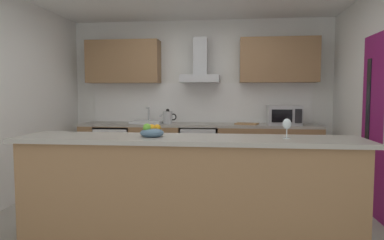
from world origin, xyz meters
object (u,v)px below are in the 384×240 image
(microwave, at_px, (284,115))
(oven, at_px, (200,151))
(wine_glass, at_px, (287,125))
(kettle, at_px, (168,117))
(chopping_board, at_px, (247,124))
(refrigerator, at_px, (116,152))
(sink, at_px, (147,122))
(range_hood, at_px, (200,68))
(fruit_bowl, at_px, (152,132))

(microwave, bearing_deg, oven, 178.78)
(wine_glass, bearing_deg, microwave, 82.29)
(kettle, distance_m, chopping_board, 1.26)
(refrigerator, relative_size, kettle, 2.94)
(sink, bearing_deg, wine_glass, -51.78)
(microwave, bearing_deg, range_hood, 173.17)
(sink, relative_size, fruit_bowl, 2.27)
(refrigerator, height_order, fruit_bowl, fruit_bowl)
(sink, height_order, range_hood, range_hood)
(fruit_bowl, bearing_deg, kettle, 97.02)
(range_hood, bearing_deg, kettle, -162.22)
(kettle, bearing_deg, chopping_board, 0.46)
(sink, relative_size, chopping_board, 1.47)
(range_hood, distance_m, wine_glass, 2.76)
(refrigerator, height_order, wine_glass, wine_glass)
(kettle, distance_m, range_hood, 0.95)
(oven, distance_m, range_hood, 1.33)
(oven, height_order, chopping_board, chopping_board)
(range_hood, relative_size, wine_glass, 4.05)
(refrigerator, relative_size, microwave, 1.70)
(wine_glass, height_order, fruit_bowl, wine_glass)
(refrigerator, bearing_deg, range_hood, 5.45)
(oven, relative_size, chopping_board, 2.35)
(microwave, relative_size, kettle, 1.73)
(range_hood, distance_m, chopping_board, 1.16)
(oven, bearing_deg, fruit_bowl, -95.35)
(oven, xyz_separation_m, range_hood, (0.00, 0.13, 1.33))
(range_hood, bearing_deg, sink, -172.15)
(oven, xyz_separation_m, kettle, (-0.51, -0.03, 0.55))
(oven, height_order, sink, sink)
(microwave, relative_size, wine_glass, 2.81)
(range_hood, height_order, fruit_bowl, range_hood)
(microwave, height_order, chopping_board, microwave)
(microwave, bearing_deg, wine_glass, -97.71)
(wine_glass, relative_size, chopping_board, 0.52)
(refrigerator, xyz_separation_m, microwave, (2.70, -0.03, 0.62))
(sink, relative_size, range_hood, 0.69)
(kettle, xyz_separation_m, wine_glass, (1.51, -2.32, 0.10))
(oven, distance_m, microwave, 1.44)
(kettle, bearing_deg, range_hood, 17.78)
(range_hood, bearing_deg, microwave, -6.83)
(microwave, distance_m, chopping_board, 0.59)
(range_hood, xyz_separation_m, fruit_bowl, (-0.22, -2.50, -0.76))
(microwave, bearing_deg, sink, 178.98)
(sink, xyz_separation_m, fruit_bowl, (0.64, -2.38, 0.10))
(wine_glass, bearing_deg, oven, 113.03)
(oven, height_order, fruit_bowl, fruit_bowl)
(wine_glass, xyz_separation_m, fruit_bowl, (-1.22, -0.02, -0.08))
(sink, xyz_separation_m, range_hood, (0.86, 0.12, 0.86))
(oven, xyz_separation_m, wine_glass, (1.00, -2.35, 0.65))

